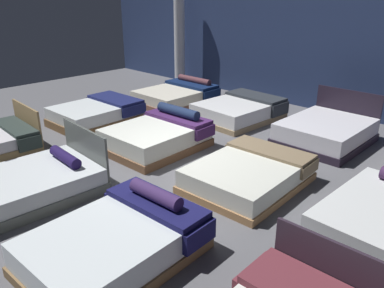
{
  "coord_description": "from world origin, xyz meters",
  "views": [
    {
      "loc": [
        4.56,
        -4.52,
        3.12
      ],
      "look_at": [
        0.11,
        0.06,
        0.55
      ],
      "focal_mm": 35.92,
      "sensor_mm": 36.0,
      "label": 1
    }
  ],
  "objects": [
    {
      "name": "support_pillar",
      "position": [
        -5.09,
        4.8,
        1.75
      ],
      "size": [
        0.36,
        0.36,
        3.5
      ],
      "primitive_type": "cylinder",
      "color": "silver",
      "rests_on": "ground_plane"
    },
    {
      "name": "showroom_back_wall",
      "position": [
        0.0,
        5.34,
        1.75
      ],
      "size": [
        18.0,
        0.06,
        3.5
      ],
      "primitive_type": "cube",
      "color": "navy",
      "rests_on": "ground_plane"
    },
    {
      "name": "bed_1",
      "position": [
        -1.12,
        -2.41,
        0.22
      ],
      "size": [
        1.64,
        2.24,
        0.94
      ],
      "rotation": [
        0.0,
        0.0,
        -0.05
      ],
      "color": "#555B56",
      "rests_on": "ground_plane"
    },
    {
      "name": "bed_2",
      "position": [
        1.18,
        -2.35,
        0.25
      ],
      "size": [
        1.62,
        2.15,
        0.73
      ],
      "rotation": [
        0.0,
        0.0,
        0.05
      ],
      "color": "brown",
      "rests_on": "ground_plane"
    },
    {
      "name": "bed_5",
      "position": [
        -1.2,
        0.38,
        0.27
      ],
      "size": [
        1.66,
        2.02,
        0.78
      ],
      "rotation": [
        0.0,
        0.0,
        0.03
      ],
      "color": "brown",
      "rests_on": "ground_plane"
    },
    {
      "name": "ground_plane",
      "position": [
        0.0,
        0.0,
        -0.01
      ],
      "size": [
        18.0,
        18.0,
        0.02
      ],
      "primitive_type": "cube",
      "color": "#5B5B60"
    },
    {
      "name": "bed_8",
      "position": [
        -3.46,
        3.1,
        0.23
      ],
      "size": [
        1.75,
        2.14,
        0.66
      ],
      "rotation": [
        0.0,
        0.0,
        0.0
      ],
      "color": "brown",
      "rests_on": "ground_plane"
    },
    {
      "name": "bed_6",
      "position": [
        1.17,
        0.35,
        0.21
      ],
      "size": [
        1.67,
        2.13,
        0.47
      ],
      "rotation": [
        0.0,
        0.0,
        0.05
      ],
      "color": "#9A6F46",
      "rests_on": "ground_plane"
    },
    {
      "name": "bed_4",
      "position": [
        -3.53,
        0.4,
        0.25
      ],
      "size": [
        1.59,
        2.05,
        0.55
      ],
      "rotation": [
        0.0,
        0.0,
        0.02
      ],
      "color": "brown",
      "rests_on": "ground_plane"
    },
    {
      "name": "bed_10",
      "position": [
        1.19,
        3.13,
        0.26
      ],
      "size": [
        1.61,
        2.01,
        1.01
      ],
      "rotation": [
        0.0,
        0.0,
        -0.0
      ],
      "color": "black",
      "rests_on": "ground_plane"
    },
    {
      "name": "bed_9",
      "position": [
        -1.18,
        3.15,
        0.24
      ],
      "size": [
        1.73,
        2.18,
        0.53
      ],
      "rotation": [
        0.0,
        0.0,
        -0.05
      ],
      "color": "#8D7554",
      "rests_on": "ground_plane"
    }
  ]
}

